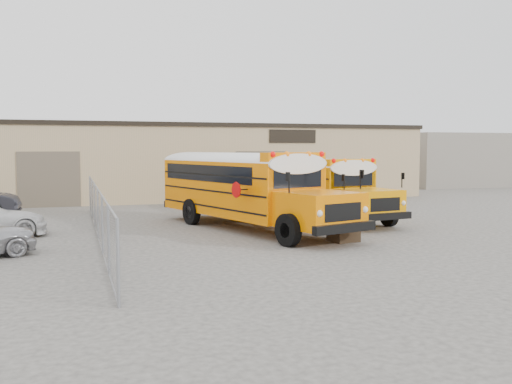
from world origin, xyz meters
name	(u,v)px	position (x,y,z in m)	size (l,w,h in m)	color
ground	(290,244)	(0.00, 0.00, 0.00)	(120.00, 120.00, 0.00)	#4A4743
warehouse	(180,160)	(0.00, 19.99, 2.37)	(30.20, 10.20, 4.67)	tan
chainlink_fence	(98,214)	(-6.00, 3.00, 0.90)	(0.07, 18.07, 1.81)	gray
distant_building_right	(449,160)	(24.00, 24.00, 2.20)	(10.00, 8.00, 4.40)	gray
school_bus_left	(173,177)	(-2.17, 10.19, 1.78)	(5.47, 10.77, 3.07)	orange
school_bus_right	(259,177)	(2.89, 12.18, 1.60)	(3.65, 9.68, 2.77)	orange
tarp_bundle	(344,222)	(1.93, -0.03, 0.67)	(0.99, 0.97, 1.32)	black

